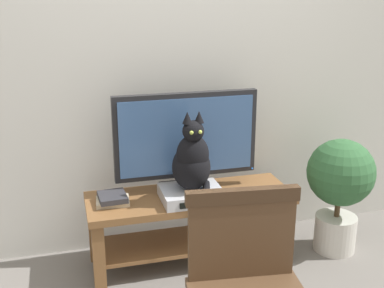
{
  "coord_description": "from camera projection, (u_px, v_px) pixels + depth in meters",
  "views": [
    {
      "loc": [
        -0.74,
        -2.15,
        1.7
      ],
      "look_at": [
        -0.01,
        0.53,
        0.81
      ],
      "focal_mm": 45.91,
      "sensor_mm": 36.0,
      "label": 1
    }
  ],
  "objects": [
    {
      "name": "back_wall",
      "position": [
        176.0,
        37.0,
        3.14
      ],
      "size": [
        7.0,
        0.12,
        2.8
      ],
      "primitive_type": "cube",
      "color": "beige",
      "rests_on": "ground"
    },
    {
      "name": "tv_stand",
      "position": [
        190.0,
        214.0,
        3.11
      ],
      "size": [
        1.29,
        0.45,
        0.46
      ],
      "color": "brown",
      "rests_on": "ground"
    },
    {
      "name": "tv",
      "position": [
        186.0,
        139.0,
        3.05
      ],
      "size": [
        0.9,
        0.2,
        0.63
      ],
      "color": "black",
      "rests_on": "tv_stand"
    },
    {
      "name": "media_box",
      "position": [
        191.0,
        194.0,
        2.99
      ],
      "size": [
        0.37,
        0.3,
        0.07
      ],
      "color": "#BCBCC1",
      "rests_on": "tv_stand"
    },
    {
      "name": "cat",
      "position": [
        192.0,
        160.0,
        2.91
      ],
      "size": [
        0.23,
        0.31,
        0.49
      ],
      "color": "black",
      "rests_on": "media_box"
    },
    {
      "name": "wooden_chair",
      "position": [
        248.0,
        285.0,
        1.98
      ],
      "size": [
        0.53,
        0.53,
        0.92
      ],
      "color": "#513823",
      "rests_on": "ground"
    },
    {
      "name": "book_stack",
      "position": [
        113.0,
        199.0,
        2.94
      ],
      "size": [
        0.21,
        0.19,
        0.06
      ],
      "color": "beige",
      "rests_on": "tv_stand"
    },
    {
      "name": "potted_plant",
      "position": [
        340.0,
        184.0,
        3.2
      ],
      "size": [
        0.44,
        0.44,
        0.78
      ],
      "color": "beige",
      "rests_on": "ground"
    }
  ]
}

